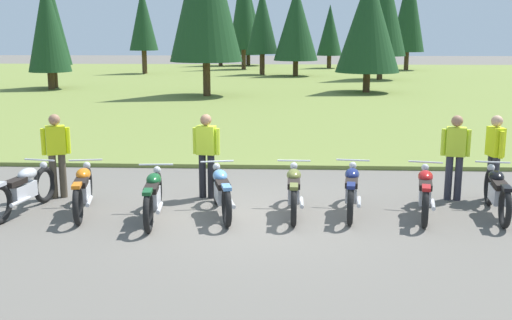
% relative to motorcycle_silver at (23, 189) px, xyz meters
% --- Properties ---
extents(ground_plane, '(140.00, 140.00, 0.00)m').
position_rel_motorcycle_silver_xyz_m(ground_plane, '(4.20, -0.03, -0.44)').
color(ground_plane, '#605B54').
extents(grass_moorland, '(80.00, 44.00, 0.10)m').
position_rel_motorcycle_silver_xyz_m(grass_moorland, '(4.20, 25.78, -0.39)').
color(grass_moorland, olive).
rests_on(grass_moorland, ground).
extents(forest_treeline, '(24.93, 29.38, 9.15)m').
position_rel_motorcycle_silver_xyz_m(forest_treeline, '(3.79, 32.19, 3.95)').
color(forest_treeline, '#47331E').
rests_on(forest_treeline, ground).
extents(motorcycle_silver, '(0.65, 2.08, 0.88)m').
position_rel_motorcycle_silver_xyz_m(motorcycle_silver, '(0.00, 0.00, 0.00)').
color(motorcycle_silver, black).
rests_on(motorcycle_silver, ground).
extents(motorcycle_orange, '(0.70, 2.08, 0.88)m').
position_rel_motorcycle_silver_xyz_m(motorcycle_orange, '(1.09, 0.03, 0.00)').
color(motorcycle_orange, black).
rests_on(motorcycle_orange, ground).
extents(motorcycle_british_green, '(0.62, 2.10, 0.88)m').
position_rel_motorcycle_silver_xyz_m(motorcycle_british_green, '(2.45, -0.31, 0.00)').
color(motorcycle_british_green, black).
rests_on(motorcycle_british_green, ground).
extents(motorcycle_sky_blue, '(0.74, 2.07, 0.88)m').
position_rel_motorcycle_silver_xyz_m(motorcycle_sky_blue, '(3.61, 0.03, 0.00)').
color(motorcycle_sky_blue, black).
rests_on(motorcycle_sky_blue, ground).
extents(motorcycle_olive, '(0.62, 2.10, 0.88)m').
position_rel_motorcycle_silver_xyz_m(motorcycle_olive, '(4.90, 0.14, 0.00)').
color(motorcycle_olive, black).
rests_on(motorcycle_olive, ground).
extents(motorcycle_navy, '(0.62, 2.10, 0.88)m').
position_rel_motorcycle_silver_xyz_m(motorcycle_navy, '(5.95, 0.25, 0.00)').
color(motorcycle_navy, black).
rests_on(motorcycle_navy, ground).
extents(motorcycle_red, '(0.68, 2.08, 0.88)m').
position_rel_motorcycle_silver_xyz_m(motorcycle_red, '(7.24, 0.14, 0.00)').
color(motorcycle_red, black).
rests_on(motorcycle_red, ground).
extents(motorcycle_black, '(0.62, 2.09, 0.88)m').
position_rel_motorcycle_silver_xyz_m(motorcycle_black, '(8.52, 0.19, 0.00)').
color(motorcycle_black, black).
rests_on(motorcycle_black, ground).
extents(rider_in_hivis_vest, '(0.28, 0.54, 1.67)m').
position_rel_motorcycle_silver_xyz_m(rider_in_hivis_vest, '(8.79, 1.25, 0.51)').
color(rider_in_hivis_vest, '#2D2D38').
rests_on(rider_in_hivis_vest, ground).
extents(rider_checking_bike, '(0.54, 0.29, 1.67)m').
position_rel_motorcycle_silver_xyz_m(rider_checking_bike, '(3.20, 1.16, 0.51)').
color(rider_checking_bike, black).
rests_on(rider_checking_bike, ground).
extents(rider_with_back_turned, '(0.54, 0.28, 1.67)m').
position_rel_motorcycle_silver_xyz_m(rider_with_back_turned, '(8.03, 1.22, 0.51)').
color(rider_with_back_turned, '#2D2D38').
rests_on(rider_with_back_turned, ground).
extents(rider_near_row_end, '(0.51, 0.34, 1.67)m').
position_rel_motorcycle_silver_xyz_m(rider_near_row_end, '(0.26, 1.04, 0.51)').
color(rider_near_row_end, '#4C4233').
rests_on(rider_near_row_end, ground).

